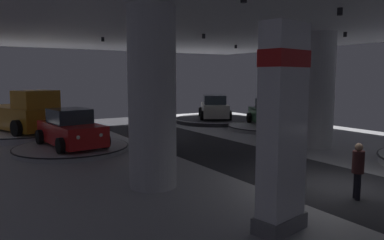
% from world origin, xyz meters
% --- Properties ---
extents(ground, '(24.00, 44.00, 0.06)m').
position_xyz_m(ground, '(0.00, 0.00, -0.02)').
color(ground, '#B2B2B7').
extents(ceiling_with_spotlights, '(24.00, 44.00, 0.39)m').
position_xyz_m(ceiling_with_spotlights, '(0.00, -0.00, 5.55)').
color(ceiling_with_spotlights, silver).
extents(column_right, '(1.37, 1.37, 5.50)m').
position_xyz_m(column_right, '(4.69, 4.81, 2.75)').
color(column_right, silver).
rests_on(column_right, ground).
extents(column_left, '(1.46, 1.46, 5.50)m').
position_xyz_m(column_left, '(-4.94, 3.14, 2.75)').
color(column_left, silver).
rests_on(column_left, ground).
extents(brand_sign_pylon, '(1.36, 0.87, 4.54)m').
position_xyz_m(brand_sign_pylon, '(-3.99, -1.36, 2.34)').
color(brand_sign_pylon, slate).
rests_on(brand_sign_pylon, ground).
extents(display_platform_far_right, '(5.42, 5.42, 0.27)m').
position_xyz_m(display_platform_far_right, '(6.89, 10.47, 0.15)').
color(display_platform_far_right, '#B7B7BC').
rests_on(display_platform_far_right, ground).
extents(display_car_far_right, '(3.55, 4.56, 1.71)m').
position_xyz_m(display_car_far_right, '(6.88, 10.44, 1.03)').
color(display_car_far_right, '#2D5638').
rests_on(display_car_far_right, display_platform_far_right).
extents(display_platform_deep_right, '(5.96, 5.96, 0.32)m').
position_xyz_m(display_platform_deep_right, '(6.00, 15.45, 0.18)').
color(display_platform_deep_right, '#333338').
rests_on(display_platform_deep_right, ground).
extents(display_car_deep_right, '(3.70, 4.53, 1.71)m').
position_xyz_m(display_car_deep_right, '(5.98, 15.42, 1.08)').
color(display_car_deep_right, silver).
rests_on(display_car_deep_right, display_platform_deep_right).
extents(display_platform_far_left, '(5.12, 5.12, 0.23)m').
position_xyz_m(display_platform_far_left, '(-5.77, 10.05, 0.13)').
color(display_platform_far_left, '#B7B7BC').
rests_on(display_platform_far_left, ground).
extents(display_car_far_left, '(2.63, 4.39, 1.71)m').
position_xyz_m(display_car_far_left, '(-5.77, 10.08, 1.00)').
color(display_car_far_left, red).
rests_on(display_car_far_left, display_platform_far_left).
extents(display_platform_deep_left, '(5.68, 5.68, 0.37)m').
position_xyz_m(display_platform_deep_left, '(-7.21, 15.58, 0.21)').
color(display_platform_deep_left, silver).
rests_on(display_platform_deep_left, ground).
extents(pickup_truck_deep_left, '(4.01, 5.70, 2.30)m').
position_xyz_m(pickup_truck_deep_left, '(-7.10, 15.28, 1.31)').
color(pickup_truck_deep_left, '#B77519').
rests_on(pickup_truck_deep_left, display_platform_deep_left).
extents(visitor_walking_near, '(0.32, 0.32, 1.59)m').
position_xyz_m(visitor_walking_near, '(-0.65, -0.96, 0.91)').
color(visitor_walking_near, black).
rests_on(visitor_walking_near, ground).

